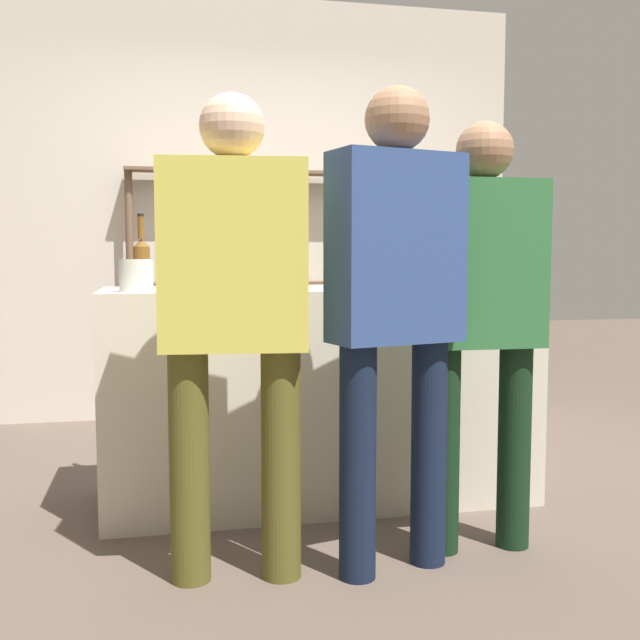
{
  "coord_description": "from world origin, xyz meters",
  "views": [
    {
      "loc": [
        -0.68,
        -3.23,
        1.1
      ],
      "look_at": [
        0.0,
        0.0,
        0.81
      ],
      "focal_mm": 42.0,
      "sensor_mm": 36.0,
      "label": 1
    }
  ],
  "objects_px": {
    "counter_bottle_2": "(346,260)",
    "cork_jar": "(136,276)",
    "counter_bottle_0": "(142,261)",
    "ice_bucket": "(406,262)",
    "wine_glass": "(470,261)",
    "customer_left": "(234,304)",
    "counter_bottle_1": "(297,257)",
    "customer_center": "(396,293)",
    "customer_right": "(482,304)"
  },
  "relations": [
    {
      "from": "counter_bottle_0",
      "to": "counter_bottle_1",
      "type": "bearing_deg",
      "value": -21.99
    },
    {
      "from": "counter_bottle_0",
      "to": "customer_center",
      "type": "xyz_separation_m",
      "value": [
        0.86,
        -1.0,
        -0.1
      ]
    },
    {
      "from": "counter_bottle_1",
      "to": "counter_bottle_2",
      "type": "relative_size",
      "value": 1.05
    },
    {
      "from": "counter_bottle_1",
      "to": "customer_center",
      "type": "distance_m",
      "value": 0.77
    },
    {
      "from": "cork_jar",
      "to": "customer_right",
      "type": "xyz_separation_m",
      "value": [
        1.24,
        -0.5,
        -0.1
      ]
    },
    {
      "from": "counter_bottle_1",
      "to": "cork_jar",
      "type": "xyz_separation_m",
      "value": [
        -0.67,
        -0.11,
        -0.07
      ]
    },
    {
      "from": "counter_bottle_1",
      "to": "wine_glass",
      "type": "xyz_separation_m",
      "value": [
        0.78,
        -0.02,
        -0.02
      ]
    },
    {
      "from": "wine_glass",
      "to": "ice_bucket",
      "type": "height_order",
      "value": "ice_bucket"
    },
    {
      "from": "ice_bucket",
      "to": "customer_left",
      "type": "height_order",
      "value": "customer_left"
    },
    {
      "from": "counter_bottle_1",
      "to": "counter_bottle_0",
      "type": "bearing_deg",
      "value": 158.01
    },
    {
      "from": "cork_jar",
      "to": "customer_left",
      "type": "height_order",
      "value": "customer_left"
    },
    {
      "from": "customer_center",
      "to": "customer_left",
      "type": "bearing_deg",
      "value": 71.27
    },
    {
      "from": "counter_bottle_2",
      "to": "customer_right",
      "type": "distance_m",
      "value": 0.79
    },
    {
      "from": "counter_bottle_2",
      "to": "wine_glass",
      "type": "distance_m",
      "value": 0.55
    },
    {
      "from": "counter_bottle_0",
      "to": "customer_right",
      "type": "bearing_deg",
      "value": -35.76
    },
    {
      "from": "customer_left",
      "to": "customer_center",
      "type": "distance_m",
      "value": 0.55
    },
    {
      "from": "wine_glass",
      "to": "customer_right",
      "type": "relative_size",
      "value": 0.1
    },
    {
      "from": "ice_bucket",
      "to": "customer_right",
      "type": "xyz_separation_m",
      "value": [
        0.02,
        -0.81,
        -0.14
      ]
    },
    {
      "from": "customer_left",
      "to": "customer_center",
      "type": "xyz_separation_m",
      "value": [
        0.54,
        -0.04,
        0.03
      ]
    },
    {
      "from": "wine_glass",
      "to": "ice_bucket",
      "type": "xyz_separation_m",
      "value": [
        -0.23,
        0.22,
        -0.01
      ]
    },
    {
      "from": "counter_bottle_1",
      "to": "customer_right",
      "type": "bearing_deg",
      "value": -47.28
    },
    {
      "from": "wine_glass",
      "to": "cork_jar",
      "type": "distance_m",
      "value": 1.45
    },
    {
      "from": "counter_bottle_1",
      "to": "customer_left",
      "type": "relative_size",
      "value": 0.21
    },
    {
      "from": "customer_left",
      "to": "wine_glass",
      "type": "bearing_deg",
      "value": -52.55
    },
    {
      "from": "cork_jar",
      "to": "customer_center",
      "type": "xyz_separation_m",
      "value": [
        0.87,
        -0.62,
        -0.05
      ]
    },
    {
      "from": "counter_bottle_2",
      "to": "counter_bottle_0",
      "type": "bearing_deg",
      "value": 167.9
    },
    {
      "from": "customer_right",
      "to": "customer_center",
      "type": "relative_size",
      "value": 0.95
    },
    {
      "from": "customer_right",
      "to": "customer_center",
      "type": "bearing_deg",
      "value": 109.6
    },
    {
      "from": "wine_glass",
      "to": "customer_left",
      "type": "distance_m",
      "value": 1.31
    },
    {
      "from": "counter_bottle_2",
      "to": "cork_jar",
      "type": "bearing_deg",
      "value": -168.14
    },
    {
      "from": "counter_bottle_1",
      "to": "counter_bottle_2",
      "type": "height_order",
      "value": "counter_bottle_1"
    },
    {
      "from": "counter_bottle_2",
      "to": "counter_bottle_1",
      "type": "bearing_deg",
      "value": -162.27
    },
    {
      "from": "ice_bucket",
      "to": "customer_left",
      "type": "distance_m",
      "value": 1.26
    },
    {
      "from": "cork_jar",
      "to": "counter_bottle_2",
      "type": "bearing_deg",
      "value": 11.86
    },
    {
      "from": "counter_bottle_0",
      "to": "customer_left",
      "type": "bearing_deg",
      "value": -71.69
    },
    {
      "from": "counter_bottle_1",
      "to": "customer_center",
      "type": "relative_size",
      "value": 0.21
    },
    {
      "from": "counter_bottle_0",
      "to": "ice_bucket",
      "type": "distance_m",
      "value": 1.21
    },
    {
      "from": "cork_jar",
      "to": "customer_center",
      "type": "relative_size",
      "value": 0.08
    },
    {
      "from": "counter_bottle_1",
      "to": "customer_left",
      "type": "distance_m",
      "value": 0.79
    },
    {
      "from": "counter_bottle_0",
      "to": "counter_bottle_1",
      "type": "xyz_separation_m",
      "value": [
        0.66,
        -0.27,
        0.02
      ]
    },
    {
      "from": "cork_jar",
      "to": "customer_left",
      "type": "relative_size",
      "value": 0.08
    },
    {
      "from": "counter_bottle_0",
      "to": "customer_right",
      "type": "distance_m",
      "value": 1.52
    },
    {
      "from": "customer_left",
      "to": "counter_bottle_0",
      "type": "bearing_deg",
      "value": 24.73
    },
    {
      "from": "cork_jar",
      "to": "ice_bucket",
      "type": "bearing_deg",
      "value": 14.15
    },
    {
      "from": "counter_bottle_2",
      "to": "cork_jar",
      "type": "distance_m",
      "value": 0.92
    },
    {
      "from": "counter_bottle_0",
      "to": "ice_bucket",
      "type": "xyz_separation_m",
      "value": [
        1.21,
        -0.07,
        -0.01
      ]
    },
    {
      "from": "counter_bottle_0",
      "to": "customer_right",
      "type": "relative_size",
      "value": 0.21
    },
    {
      "from": "customer_left",
      "to": "customer_center",
      "type": "relative_size",
      "value": 0.98
    },
    {
      "from": "wine_glass",
      "to": "customer_left",
      "type": "bearing_deg",
      "value": -148.97
    },
    {
      "from": "wine_glass",
      "to": "cork_jar",
      "type": "height_order",
      "value": "wine_glass"
    }
  ]
}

